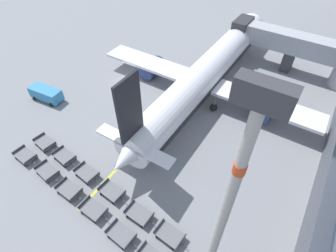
{
  "coord_description": "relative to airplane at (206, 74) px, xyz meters",
  "views": [
    {
      "loc": [
        25.02,
        -26.97,
        25.06
      ],
      "look_at": [
        12.35,
        -7.17,
        1.48
      ],
      "focal_mm": 28.0,
      "sensor_mm": 36.0,
      "label": 1
    }
  ],
  "objects": [
    {
      "name": "baggage_dolly_row_near_col_d",
      "position": [
        -0.28,
        -23.76,
        -2.76
      ],
      "size": [
        3.36,
        1.82,
        0.92
      ],
      "color": "slate",
      "rests_on": "ground_plane"
    },
    {
      "name": "baggage_dolly_row_mid_a_col_b",
      "position": [
        -7.97,
        -20.68,
        -2.76
      ],
      "size": [
        3.42,
        1.99,
        0.92
      ],
      "color": "slate",
      "rests_on": "ground_plane"
    },
    {
      "name": "baggage_dolly_row_near_col_b",
      "position": [
        -7.97,
        -23.19,
        -2.76
      ],
      "size": [
        3.42,
        2.01,
        0.92
      ],
      "color": "slate",
      "rests_on": "ground_plane"
    },
    {
      "name": "baggage_dolly_row_near_col_e",
      "position": [
        3.67,
        -24.2,
        -2.76
      ],
      "size": [
        3.39,
        1.91,
        0.92
      ],
      "color": "slate",
      "rests_on": "ground_plane"
    },
    {
      "name": "baggage_dolly_row_near_col_c",
      "position": [
        -4.09,
        -23.51,
        -2.76
      ],
      "size": [
        3.36,
        1.84,
        0.92
      ],
      "color": "slate",
      "rests_on": "ground_plane"
    },
    {
      "name": "baggage_dolly_row_near_col_a",
      "position": [
        -12.01,
        -23.11,
        -2.76
      ],
      "size": [
        3.39,
        1.9,
        0.92
      ],
      "color": "slate",
      "rests_on": "ground_plane"
    },
    {
      "name": "stand_guidance_stripe",
      "position": [
        -1.88,
        -8.62,
        -3.23
      ],
      "size": [
        0.42,
        31.84,
        0.01
      ],
      "color": "yellow",
      "rests_on": "ground_plane"
    },
    {
      "name": "baggage_dolly_row_mid_a_col_d",
      "position": [
        -0.08,
        -21.21,
        -2.76
      ],
      "size": [
        3.39,
        1.9,
        0.92
      ],
      "color": "slate",
      "rests_on": "ground_plane"
    },
    {
      "name": "ground_plane",
      "position": [
        -12.17,
        -3.39,
        -3.24
      ],
      "size": [
        500.0,
        500.0,
        0.0
      ],
      "primitive_type": "plane",
      "color": "gray"
    },
    {
      "name": "baggage_dolly_row_mid_a_col_a",
      "position": [
        -11.71,
        -20.49,
        -2.76
      ],
      "size": [
        3.42,
        2.01,
        0.92
      ],
      "color": "slate",
      "rests_on": "ground_plane"
    },
    {
      "name": "baggage_dolly_row_mid_a_col_f",
      "position": [
        7.53,
        -21.77,
        -2.76
      ],
      "size": [
        3.39,
        1.9,
        0.92
      ],
      "color": "slate",
      "rests_on": "ground_plane"
    },
    {
      "name": "apron_light_mast",
      "position": [
        11.86,
        -23.13,
        8.7
      ],
      "size": [
        2.0,
        0.7,
        20.34
      ],
      "color": "#ADA89E",
      "rests_on": "ground_plane"
    },
    {
      "name": "baggage_dolly_row_mid_a_col_c",
      "position": [
        -4.03,
        -20.96,
        -2.76
      ],
      "size": [
        3.41,
        1.95,
        0.92
      ],
      "color": "slate",
      "rests_on": "ground_plane"
    },
    {
      "name": "service_van",
      "position": [
        -18.91,
        -14.24,
        -2.19
      ],
      "size": [
        5.16,
        2.79,
        1.9
      ],
      "color": "teal",
      "rests_on": "ground_plane"
    },
    {
      "name": "jet_bridge",
      "position": [
        11.21,
        13.34,
        0.81
      ],
      "size": [
        21.32,
        4.67,
        6.57
      ],
      "color": "#A8AAB2",
      "rests_on": "ground_plane"
    },
    {
      "name": "airplane",
      "position": [
        0.0,
        0.0,
        0.0
      ],
      "size": [
        34.05,
        41.56,
        12.48
      ],
      "color": "white",
      "rests_on": "ground_plane"
    },
    {
      "name": "baggage_dolly_row_mid_a_col_e",
      "position": [
        3.87,
        -21.66,
        -2.76
      ],
      "size": [
        3.36,
        1.83,
        0.92
      ],
      "color": "slate",
      "rests_on": "ground_plane"
    }
  ]
}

